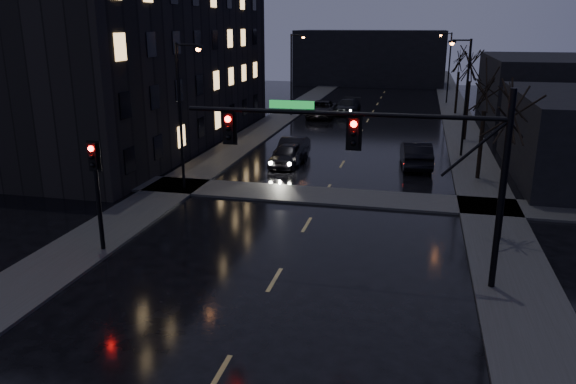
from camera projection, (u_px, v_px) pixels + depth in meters
The scene contains 21 objects.
sidewalk_left at pixel (257, 133), 47.44m from camera, with size 3.00×140.00×0.12m, color #2D2D2B.
sidewalk_right at pixel (466, 142), 43.75m from camera, with size 3.00×140.00×0.12m, color #2D2D2B.
sidewalk_cross at pixel (323, 196), 30.20m from camera, with size 40.00×3.00×0.12m, color #2D2D2B.
apartment_block at pixel (137, 64), 42.81m from camera, with size 12.00×30.00×12.00m, color black.
commercial_right_far at pixel (553, 89), 53.18m from camera, with size 12.00×18.00×6.00m, color black.
far_block at pixel (370, 58), 85.22m from camera, with size 22.00×10.00×8.00m, color black.
signal_mast at pixel (390, 148), 19.12m from camera, with size 11.11×0.41×7.00m.
signal_pole_left at pixel (96, 181), 22.12m from camera, with size 0.35×0.41×4.53m.
tree_near at pixel (514, 95), 22.41m from camera, with size 3.52×3.52×8.08m.
tree_mid_a at pixel (487, 81), 31.85m from camera, with size 3.30×3.30×7.58m.
tree_mid_b at pixel (472, 56), 42.81m from camera, with size 3.74×3.74×8.59m.
tree_far at pixel (460, 54), 56.03m from camera, with size 3.43×3.43×7.88m.
streetlight_l_near at pixel (183, 105), 30.03m from camera, with size 1.53×0.28×8.00m.
streetlight_l_far at pixel (293, 68), 55.21m from camera, with size 1.53×0.28×8.00m.
streetlight_r_mid at pixel (464, 88), 37.92m from camera, with size 1.53×0.28×8.00m.
streetlight_r_far at pixel (448, 62), 64.04m from camera, with size 1.53×0.28×8.00m.
oncoming_car_a at pixel (288, 154), 36.71m from camera, with size 1.75×4.35×1.48m, color black.
oncoming_car_b at pixel (292, 149), 38.01m from camera, with size 1.64×4.69×1.55m, color black.
oncoming_car_c at pixel (322, 109), 55.66m from camera, with size 2.66×5.78×1.61m, color black.
oncoming_car_d at pixel (347, 106), 57.90m from camera, with size 2.12×5.21×1.51m, color black.
lead_car at pixel (416, 154), 36.39m from camera, with size 1.79×5.14×1.69m, color black.
Camera 1 is at (4.71, -10.04, 8.95)m, focal length 35.00 mm.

